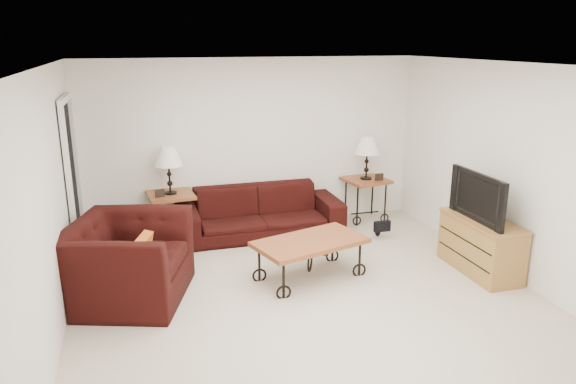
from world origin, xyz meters
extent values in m
plane|color=beige|center=(0.00, 0.00, 0.00)|extent=(5.00, 5.00, 0.00)
cube|color=white|center=(0.00, 2.50, 1.25)|extent=(5.00, 0.02, 2.50)
cube|color=white|center=(0.00, -2.50, 1.25)|extent=(5.00, 0.02, 2.50)
cube|color=white|center=(-2.50, 0.00, 1.25)|extent=(0.02, 5.00, 2.50)
cube|color=white|center=(2.50, 0.00, 1.25)|extent=(0.02, 5.00, 2.50)
plane|color=white|center=(0.00, 0.00, 2.50)|extent=(5.00, 5.00, 0.00)
cube|color=black|center=(-2.47, 1.65, 1.02)|extent=(0.08, 0.94, 2.04)
imported|color=black|center=(-0.04, 2.02, 0.34)|extent=(2.35, 0.92, 0.69)
cube|color=brown|center=(-1.27, 2.20, 0.34)|extent=(0.67, 0.67, 0.67)
cube|color=brown|center=(1.70, 2.20, 0.33)|extent=(0.70, 0.70, 0.66)
cube|color=black|center=(-1.42, 2.05, 0.73)|extent=(0.13, 0.05, 0.11)
cube|color=black|center=(1.85, 2.05, 0.72)|extent=(0.13, 0.02, 0.11)
cube|color=brown|center=(0.18, 0.40, 0.24)|extent=(1.43, 1.04, 0.48)
imported|color=black|center=(-1.88, 0.49, 0.44)|extent=(1.54, 1.65, 0.87)
cube|color=#CC531A|center=(-1.73, 0.44, 0.52)|extent=(0.23, 0.41, 0.39)
cube|color=#A76E3E|center=(2.23, 0.00, 0.34)|extent=(0.47, 1.12, 0.67)
imported|color=black|center=(2.21, 0.00, 0.96)|extent=(0.13, 1.00, 0.58)
ellipsoid|color=black|center=(1.58, 1.46, 0.24)|extent=(0.43, 0.37, 0.48)
camera|label=1|loc=(-1.72, -5.15, 2.74)|focal=33.42mm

